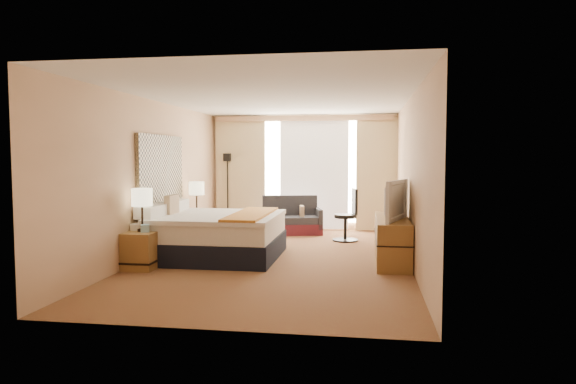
# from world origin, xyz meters

# --- Properties ---
(floor) EXTENTS (4.20, 7.00, 0.02)m
(floor) POSITION_xyz_m (0.00, 0.00, 0.00)
(floor) COLOR #501716
(floor) RESTS_ON ground
(ceiling) EXTENTS (4.20, 7.00, 0.02)m
(ceiling) POSITION_xyz_m (0.00, 0.00, 2.60)
(ceiling) COLOR silver
(ceiling) RESTS_ON wall_back
(wall_back) EXTENTS (4.20, 0.02, 2.60)m
(wall_back) POSITION_xyz_m (0.00, 3.50, 1.30)
(wall_back) COLOR #DCAF86
(wall_back) RESTS_ON ground
(wall_front) EXTENTS (4.20, 0.02, 2.60)m
(wall_front) POSITION_xyz_m (0.00, -3.50, 1.30)
(wall_front) COLOR #DCAF86
(wall_front) RESTS_ON ground
(wall_left) EXTENTS (0.02, 7.00, 2.60)m
(wall_left) POSITION_xyz_m (-2.10, 0.00, 1.30)
(wall_left) COLOR #DCAF86
(wall_left) RESTS_ON ground
(wall_right) EXTENTS (0.02, 7.00, 2.60)m
(wall_right) POSITION_xyz_m (2.10, 0.00, 1.30)
(wall_right) COLOR #DCAF86
(wall_right) RESTS_ON ground
(headboard) EXTENTS (0.06, 1.85, 1.50)m
(headboard) POSITION_xyz_m (-2.06, 0.20, 1.28)
(headboard) COLOR black
(headboard) RESTS_ON wall_left
(nightstand_left) EXTENTS (0.45, 0.52, 0.55)m
(nightstand_left) POSITION_xyz_m (-1.87, -1.05, 0.28)
(nightstand_left) COLOR olive
(nightstand_left) RESTS_ON floor
(nightstand_right) EXTENTS (0.45, 0.52, 0.55)m
(nightstand_right) POSITION_xyz_m (-1.87, 1.45, 0.28)
(nightstand_right) COLOR olive
(nightstand_right) RESTS_ON floor
(media_dresser) EXTENTS (0.50, 1.80, 0.70)m
(media_dresser) POSITION_xyz_m (1.83, 0.00, 0.35)
(media_dresser) COLOR olive
(media_dresser) RESTS_ON floor
(window) EXTENTS (2.30, 0.02, 2.30)m
(window) POSITION_xyz_m (0.25, 3.47, 1.32)
(window) COLOR white
(window) RESTS_ON wall_back
(curtains) EXTENTS (4.12, 0.19, 2.56)m
(curtains) POSITION_xyz_m (-0.00, 3.39, 1.41)
(curtains) COLOR #CAB58E
(curtains) RESTS_ON floor
(bed) EXTENTS (2.11, 1.93, 1.02)m
(bed) POSITION_xyz_m (-1.06, -0.04, 0.38)
(bed) COLOR black
(bed) RESTS_ON floor
(loveseat) EXTENTS (1.42, 0.97, 0.81)m
(loveseat) POSITION_xyz_m (-0.18, 2.73, 0.27)
(loveseat) COLOR #531720
(loveseat) RESTS_ON floor
(floor_lamp) EXTENTS (0.22, 0.22, 1.73)m
(floor_lamp) POSITION_xyz_m (-1.74, 3.30, 1.22)
(floor_lamp) COLOR black
(floor_lamp) RESTS_ON floor
(desk_chair) EXTENTS (0.50, 0.50, 1.03)m
(desk_chair) POSITION_xyz_m (1.08, 1.94, 0.46)
(desk_chair) COLOR black
(desk_chair) RESTS_ON floor
(lamp_left) EXTENTS (0.30, 0.30, 0.64)m
(lamp_left) POSITION_xyz_m (-1.87, -1.00, 1.05)
(lamp_left) COLOR black
(lamp_left) RESTS_ON nightstand_left
(lamp_right) EXTENTS (0.29, 0.29, 0.62)m
(lamp_right) POSITION_xyz_m (-1.85, 1.43, 1.03)
(lamp_right) COLOR black
(lamp_right) RESTS_ON nightstand_right
(tissue_box) EXTENTS (0.15, 0.15, 0.11)m
(tissue_box) POSITION_xyz_m (-1.81, -1.05, 0.60)
(tissue_box) COLOR #98CFEB
(tissue_box) RESTS_ON nightstand_left
(telephone) EXTENTS (0.22, 0.20, 0.07)m
(telephone) POSITION_xyz_m (-1.74, 1.42, 0.59)
(telephone) COLOR black
(telephone) RESTS_ON nightstand_right
(television) EXTENTS (0.46, 1.05, 0.61)m
(television) POSITION_xyz_m (1.78, -0.28, 1.00)
(television) COLOR black
(television) RESTS_ON media_dresser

